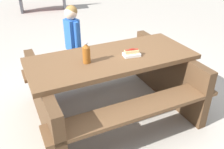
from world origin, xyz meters
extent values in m
plane|color=#ADA599|center=(0.00, 0.00, 0.00)|extent=(30.00, 30.00, 0.00)
cube|color=brown|center=(0.00, 0.00, 0.72)|extent=(1.92, 1.11, 0.05)
cube|color=brown|center=(0.11, 0.55, 0.43)|extent=(1.82, 0.64, 0.04)
cube|color=brown|center=(-0.11, -0.55, 0.43)|extent=(1.82, 0.64, 0.04)
cube|color=#4D3520|center=(0.76, -0.16, 0.35)|extent=(0.38, 1.39, 0.70)
cube|color=#4D3520|center=(-0.76, 0.16, 0.35)|extent=(0.38, 1.39, 0.70)
cylinder|color=brown|center=(-0.30, 0.03, 0.83)|extent=(0.08, 0.08, 0.17)
cone|color=brown|center=(-0.30, 0.03, 0.94)|extent=(0.07, 0.07, 0.04)
cylinder|color=silver|center=(-0.30, 0.03, 0.97)|extent=(0.04, 0.04, 0.02)
cube|color=white|center=(0.17, -0.12, 0.77)|extent=(0.21, 0.17, 0.03)
cube|color=#D8B272|center=(0.17, -0.12, 0.80)|extent=(0.16, 0.11, 0.04)
cylinder|color=maroon|center=(0.17, -0.12, 0.82)|extent=(0.14, 0.08, 0.03)
ellipsoid|color=maroon|center=(0.17, -0.12, 0.83)|extent=(0.07, 0.05, 0.01)
cylinder|color=#3F334C|center=(0.04, 0.89, 0.25)|extent=(0.08, 0.08, 0.50)
cylinder|color=#3F334C|center=(0.03, 1.00, 0.25)|extent=(0.08, 0.08, 0.50)
cube|color=#2659B2|center=(0.04, 0.94, 0.71)|extent=(0.17, 0.18, 0.42)
cylinder|color=#2659B2|center=(0.04, 0.84, 0.73)|extent=(0.06, 0.06, 0.36)
cylinder|color=#2659B2|center=(0.03, 1.05, 0.73)|extent=(0.06, 0.06, 0.36)
sphere|color=beige|center=(0.04, 0.94, 1.01)|extent=(0.17, 0.17, 0.17)
sphere|color=olive|center=(0.05, 0.94, 1.03)|extent=(0.16, 0.16, 0.16)
cube|color=#4C4C51|center=(0.71, 5.20, 0.21)|extent=(0.19, 0.36, 0.41)
cube|color=#4C4C51|center=(1.83, 4.76, 0.21)|extent=(0.19, 0.36, 0.41)
camera|label=1|loc=(-1.44, -1.90, 1.86)|focal=39.21mm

